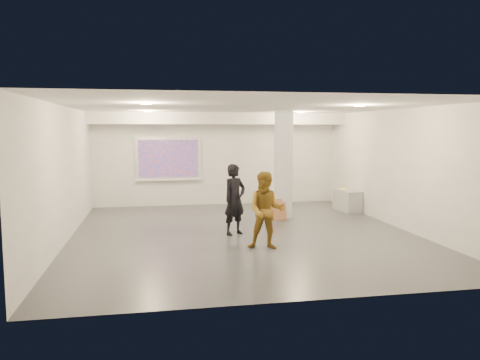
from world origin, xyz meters
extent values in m
cube|color=#3A3D41|center=(0.00, 0.00, 0.00)|extent=(8.00, 9.00, 0.01)
cube|color=white|center=(0.00, 0.00, 3.00)|extent=(8.00, 9.00, 0.01)
cube|color=silver|center=(0.00, 4.50, 1.50)|extent=(8.00, 0.01, 3.00)
cube|color=silver|center=(0.00, -4.50, 1.50)|extent=(8.00, 0.01, 3.00)
cube|color=silver|center=(-4.00, 0.00, 1.50)|extent=(0.01, 9.00, 3.00)
cube|color=silver|center=(4.00, 0.00, 1.50)|extent=(0.01, 9.00, 3.00)
cube|color=silver|center=(0.00, 3.95, 2.82)|extent=(8.00, 1.10, 0.36)
cylinder|color=#FFE184|center=(-2.20, 2.50, 2.98)|extent=(0.22, 0.22, 0.02)
cylinder|color=#FFE184|center=(2.20, 2.50, 2.98)|extent=(0.22, 0.22, 0.02)
cylinder|color=#FFE184|center=(-2.20, -1.50, 2.98)|extent=(0.22, 0.22, 0.02)
cylinder|color=#FFE184|center=(2.20, -1.50, 2.98)|extent=(0.22, 0.22, 0.02)
cylinder|color=silver|center=(1.50, 1.80, 1.50)|extent=(0.52, 0.52, 3.00)
cube|color=silver|center=(-1.60, 4.46, 1.55)|extent=(2.10, 0.06, 1.40)
cube|color=#0033BC|center=(-1.60, 4.42, 1.55)|extent=(1.90, 0.01, 1.20)
cube|color=silver|center=(-1.60, 4.40, 0.85)|extent=(2.10, 0.08, 0.04)
cube|color=#949799|center=(3.72, 2.48, 0.32)|extent=(0.51, 1.13, 0.65)
cube|color=silver|center=(3.72, 2.59, 0.66)|extent=(0.31, 0.36, 0.02)
cube|color=#FFFA22|center=(3.69, 2.68, 0.66)|extent=(0.22, 0.29, 0.03)
cube|color=#9C653D|center=(1.13, 1.41, 0.29)|extent=(0.55, 0.28, 0.59)
cube|color=#9C653D|center=(1.27, 1.46, 0.25)|extent=(0.46, 0.21, 0.49)
imported|color=black|center=(-0.21, -0.05, 0.84)|extent=(0.73, 0.66, 1.67)
imported|color=olive|center=(0.20, -1.50, 0.81)|extent=(0.93, 0.81, 1.62)
camera|label=1|loc=(-2.09, -10.79, 2.49)|focal=35.00mm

